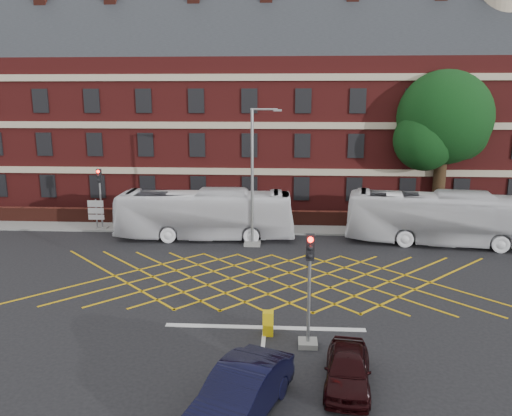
# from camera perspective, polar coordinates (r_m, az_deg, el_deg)

# --- Properties ---
(ground) EXTENTS (120.00, 120.00, 0.00)m
(ground) POSITION_cam_1_polar(r_m,az_deg,el_deg) (23.66, 1.37, -9.82)
(ground) COLOR black
(ground) RESTS_ON ground
(victorian_building) EXTENTS (51.00, 12.17, 20.40)m
(victorian_building) POSITION_cam_1_polar(r_m,az_deg,el_deg) (43.92, 2.80, 10.90)
(victorian_building) COLOR maroon
(victorian_building) RESTS_ON ground
(boundary_wall) EXTENTS (56.00, 0.50, 1.10)m
(boundary_wall) POSITION_cam_1_polar(r_m,az_deg,el_deg) (35.90, 2.12, -1.16)
(boundary_wall) COLOR #461912
(boundary_wall) RESTS_ON ground
(far_pavement) EXTENTS (60.00, 3.00, 0.12)m
(far_pavement) POSITION_cam_1_polar(r_m,az_deg,el_deg) (35.05, 2.08, -2.32)
(far_pavement) COLOR slate
(far_pavement) RESTS_ON ground
(box_junction_hatching) EXTENTS (8.22, 8.22, 0.02)m
(box_junction_hatching) POSITION_cam_1_polar(r_m,az_deg,el_deg) (25.52, 1.53, -8.12)
(box_junction_hatching) COLOR #CC990C
(box_junction_hatching) RESTS_ON ground
(stop_line) EXTENTS (8.00, 0.30, 0.02)m
(stop_line) POSITION_cam_1_polar(r_m,az_deg,el_deg) (20.46, 1.00, -13.49)
(stop_line) COLOR silver
(stop_line) RESTS_ON ground
(bus_left) EXTENTS (11.60, 2.99, 3.21)m
(bus_left) POSITION_cam_1_polar(r_m,az_deg,el_deg) (32.57, -5.82, -0.71)
(bus_left) COLOR white
(bus_left) RESTS_ON ground
(bus_right) EXTENTS (12.21, 4.62, 3.32)m
(bus_right) POSITION_cam_1_polar(r_m,az_deg,el_deg) (33.21, 20.60, -1.10)
(bus_right) COLOR silver
(bus_right) RESTS_ON ground
(car_navy) EXTENTS (3.15, 4.82, 1.50)m
(car_navy) POSITION_cam_1_polar(r_m,az_deg,el_deg) (15.09, -1.84, -20.46)
(car_navy) COLOR black
(car_navy) RESTS_ON ground
(car_maroon) EXTENTS (1.87, 3.68, 1.20)m
(car_maroon) POSITION_cam_1_polar(r_m,az_deg,el_deg) (16.79, 10.42, -17.61)
(car_maroon) COLOR black
(car_maroon) RESTS_ON ground
(deciduous_tree) EXTENTS (7.27, 6.83, 11.04)m
(deciduous_tree) POSITION_cam_1_polar(r_m,az_deg,el_deg) (39.19, 20.59, 8.93)
(deciduous_tree) COLOR black
(deciduous_tree) RESTS_ON ground
(traffic_light_near) EXTENTS (0.70, 0.70, 4.27)m
(traffic_light_near) POSITION_cam_1_polar(r_m,az_deg,el_deg) (18.46, 6.06, -10.55)
(traffic_light_near) COLOR slate
(traffic_light_near) RESTS_ON ground
(traffic_light_far) EXTENTS (0.70, 0.70, 4.27)m
(traffic_light_far) POSITION_cam_1_polar(r_m,az_deg,el_deg) (36.10, -17.29, 0.33)
(traffic_light_far) COLOR slate
(traffic_light_far) RESTS_ON ground
(street_lamp) EXTENTS (2.25, 1.00, 8.40)m
(street_lamp) POSITION_cam_1_polar(r_m,az_deg,el_deg) (30.60, -0.30, 0.87)
(street_lamp) COLOR slate
(street_lamp) RESTS_ON ground
(direction_signs) EXTENTS (1.10, 0.16, 2.20)m
(direction_signs) POSITION_cam_1_polar(r_m,az_deg,el_deg) (36.10, -17.82, -0.33)
(direction_signs) COLOR gray
(direction_signs) RESTS_ON ground
(utility_cabinet) EXTENTS (0.41, 0.39, 0.95)m
(utility_cabinet) POSITION_cam_1_polar(r_m,az_deg,el_deg) (19.72, 1.39, -13.03)
(utility_cabinet) COLOR gold
(utility_cabinet) RESTS_ON ground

